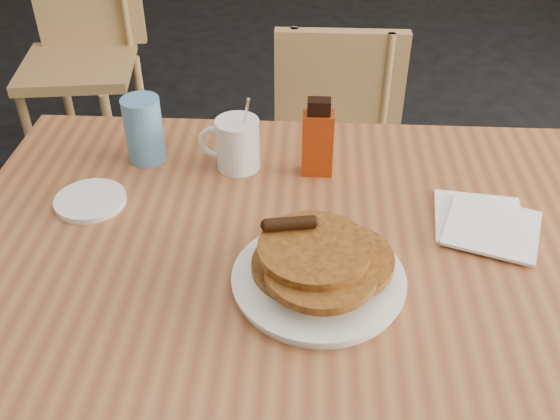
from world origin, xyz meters
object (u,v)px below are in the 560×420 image
object	(u,v)px
pancake_plate	(319,270)
syrup_bottle	(318,140)
main_table	(302,255)
chair_wall_extra	(82,32)
chair_main_far	(334,153)
coffee_mug	(236,143)
blue_tumbler	(144,130)

from	to	relation	value
pancake_plate	syrup_bottle	world-z (taller)	syrup_bottle
main_table	chair_wall_extra	xyz separation A→B (m)	(-1.03, 1.34, -0.16)
chair_main_far	main_table	bearing A→B (deg)	-96.44
pancake_plate	syrup_bottle	size ratio (longest dim) A/B	1.72
chair_wall_extra	pancake_plate	xyz separation A→B (m)	(1.07, -1.45, 0.23)
chair_wall_extra	coffee_mug	xyz separation A→B (m)	(0.87, -1.13, 0.26)
chair_wall_extra	syrup_bottle	distance (m)	1.55
chair_main_far	pancake_plate	world-z (taller)	pancake_plate
coffee_mug	syrup_bottle	distance (m)	0.16
chair_wall_extra	blue_tumbler	world-z (taller)	chair_wall_extra
syrup_bottle	blue_tumbler	size ratio (longest dim) A/B	1.19
coffee_mug	blue_tumbler	world-z (taller)	coffee_mug
blue_tumbler	pancake_plate	bearing A→B (deg)	-39.11
chair_main_far	pancake_plate	size ratio (longest dim) A/B	2.95
chair_wall_extra	blue_tumbler	size ratio (longest dim) A/B	6.76
pancake_plate	syrup_bottle	distance (m)	0.33
main_table	chair_wall_extra	distance (m)	1.70
coffee_mug	blue_tumbler	xyz separation A→B (m)	(-0.19, 0.00, 0.01)
main_table	chair_main_far	xyz separation A→B (m)	(0.00, 0.71, -0.22)
pancake_plate	chair_wall_extra	bearing A→B (deg)	126.33
syrup_bottle	main_table	bearing A→B (deg)	-96.34
pancake_plate	coffee_mug	distance (m)	0.38
main_table	coffee_mug	xyz separation A→B (m)	(-0.16, 0.21, 0.10)
syrup_bottle	chair_main_far	bearing A→B (deg)	83.50
coffee_mug	syrup_bottle	world-z (taller)	coffee_mug
pancake_plate	blue_tumbler	world-z (taller)	blue_tumbler
coffee_mug	syrup_bottle	xyz separation A→B (m)	(0.16, 0.00, 0.02)
main_table	coffee_mug	world-z (taller)	coffee_mug
syrup_bottle	blue_tumbler	distance (m)	0.35
main_table	chair_main_far	bearing A→B (deg)	89.68
pancake_plate	blue_tumbler	size ratio (longest dim) A/B	2.05
chair_wall_extra	coffee_mug	size ratio (longest dim) A/B	5.57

